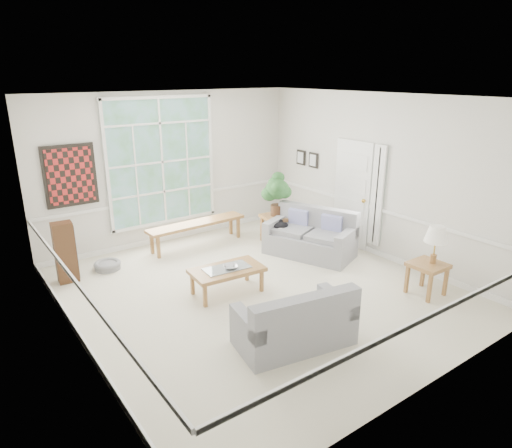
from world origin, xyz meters
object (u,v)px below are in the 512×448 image
(end_table, at_px, (277,229))
(side_table, at_px, (426,279))
(loveseat_front, at_px, (294,316))
(coffee_table, at_px, (227,281))
(loveseat_right, at_px, (310,233))

(end_table, bearing_deg, side_table, -81.67)
(loveseat_front, relative_size, coffee_table, 1.30)
(loveseat_right, bearing_deg, side_table, -102.23)
(loveseat_front, distance_m, coffee_table, 1.71)
(loveseat_front, xyz_separation_m, end_table, (2.11, 3.02, -0.11))
(loveseat_right, relative_size, end_table, 2.82)
(side_table, bearing_deg, end_table, 98.33)
(loveseat_right, relative_size, coffee_table, 1.44)
(loveseat_right, bearing_deg, loveseat_front, -158.01)
(end_table, xyz_separation_m, side_table, (0.46, -3.17, -0.03))
(loveseat_front, relative_size, side_table, 2.82)
(loveseat_front, height_order, side_table, loveseat_front)
(coffee_table, xyz_separation_m, end_table, (2.05, 1.32, 0.08))
(loveseat_right, xyz_separation_m, loveseat_front, (-2.18, -2.12, -0.04))
(end_table, relative_size, side_table, 1.10)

